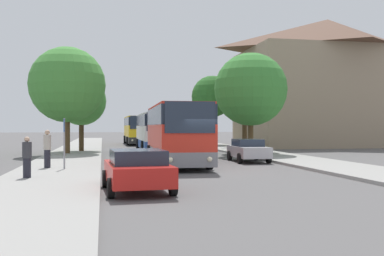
# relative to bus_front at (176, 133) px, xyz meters

# --- Properties ---
(ground_plane) EXTENTS (300.00, 300.00, 0.00)m
(ground_plane) POSITION_rel_bus_front_xyz_m (0.83, -4.25, -1.78)
(ground_plane) COLOR #565454
(ground_plane) RESTS_ON ground
(sidewalk_left) EXTENTS (4.00, 120.00, 0.15)m
(sidewalk_left) POSITION_rel_bus_front_xyz_m (-6.17, -4.25, -1.71)
(sidewalk_left) COLOR gray
(sidewalk_left) RESTS_ON ground_plane
(sidewalk_right) EXTENTS (4.00, 120.00, 0.15)m
(sidewalk_right) POSITION_rel_bus_front_xyz_m (7.83, -4.25, -1.71)
(sidewalk_right) COLOR gray
(sidewalk_right) RESTS_ON ground_plane
(building_right_background) EXTENTS (18.37, 11.90, 14.03)m
(building_right_background) POSITION_rel_bus_front_xyz_m (20.39, 20.72, 5.24)
(building_right_background) COLOR gray
(building_right_background) RESTS_ON ground_plane
(bus_front) EXTENTS (3.14, 10.24, 3.33)m
(bus_front) POSITION_rel_bus_front_xyz_m (0.00, 0.00, 0.00)
(bus_front) COLOR gray
(bus_front) RESTS_ON ground_plane
(bus_middle) EXTENTS (2.86, 10.52, 3.28)m
(bus_middle) POSITION_rel_bus_front_xyz_m (0.42, 14.81, -0.02)
(bus_middle) COLOR #2D519E
(bus_middle) RESTS_ON ground_plane
(bus_rear) EXTENTS (2.88, 10.91, 3.36)m
(bus_rear) POSITION_rel_bus_front_xyz_m (0.00, 29.46, 0.01)
(bus_rear) COLOR #2D2D2D
(bus_rear) RESTS_ON ground_plane
(parked_car_left_curb) EXTENTS (2.29, 4.10, 1.40)m
(parked_car_left_curb) POSITION_rel_bus_front_xyz_m (-2.97, -10.10, -1.04)
(parked_car_left_curb) COLOR red
(parked_car_left_curb) RESTS_ON ground_plane
(parked_car_right_near) EXTENTS (2.07, 4.04, 1.39)m
(parked_car_right_near) POSITION_rel_bus_front_xyz_m (4.66, 1.18, -1.04)
(parked_car_right_near) COLOR #B7B7BC
(parked_car_right_near) RESTS_ON ground_plane
(parked_car_right_far) EXTENTS (2.25, 4.20, 1.59)m
(parked_car_right_far) POSITION_rel_bus_front_xyz_m (4.48, 18.60, -0.96)
(parked_car_right_far) COLOR #233D9E
(parked_car_right_far) RESTS_ON ground_plane
(bus_stop_sign) EXTENTS (0.08, 0.45, 2.41)m
(bus_stop_sign) POSITION_rel_bus_front_xyz_m (-5.87, -3.05, -0.13)
(bus_stop_sign) COLOR gray
(bus_stop_sign) RESTS_ON sidewalk_left
(pedestrian_waiting_near) EXTENTS (0.36, 0.36, 1.62)m
(pedestrian_waiting_near) POSITION_rel_bus_front_xyz_m (-7.01, -6.52, -0.82)
(pedestrian_waiting_near) COLOR #23232D
(pedestrian_waiting_near) RESTS_ON sidewalk_left
(pedestrian_waiting_far) EXTENTS (0.36, 0.36, 1.85)m
(pedestrian_waiting_far) POSITION_rel_bus_front_xyz_m (-6.74, -2.23, -0.69)
(pedestrian_waiting_far) COLOR #23232D
(pedestrian_waiting_far) RESTS_ON sidewalk_left
(tree_left_near) EXTENTS (5.70, 5.70, 8.01)m
(tree_left_near) POSITION_rel_bus_front_xyz_m (-6.69, 9.89, 3.52)
(tree_left_near) COLOR #513D23
(tree_left_near) RESTS_ON sidewalk_left
(tree_left_far) EXTENTS (4.05, 4.05, 6.15)m
(tree_left_far) POSITION_rel_bus_front_xyz_m (-5.80, 12.99, 2.48)
(tree_left_far) COLOR #47331E
(tree_left_far) RESTS_ON sidewalk_left
(tree_right_near) EXTENTS (5.39, 5.39, 7.45)m
(tree_right_near) POSITION_rel_bus_front_xyz_m (6.64, 6.55, 3.12)
(tree_right_near) COLOR #513D23
(tree_right_near) RESTS_ON sidewalk_right
(tree_right_mid) EXTENTS (4.41, 4.41, 7.61)m
(tree_right_mid) POSITION_rel_bus_front_xyz_m (7.31, 10.06, 3.75)
(tree_right_mid) COLOR #47331E
(tree_right_mid) RESTS_ON sidewalk_right
(tree_right_far) EXTENTS (4.61, 4.61, 7.67)m
(tree_right_far) POSITION_rel_bus_front_xyz_m (7.90, 23.47, 3.71)
(tree_right_far) COLOR #47331E
(tree_right_far) RESTS_ON sidewalk_right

